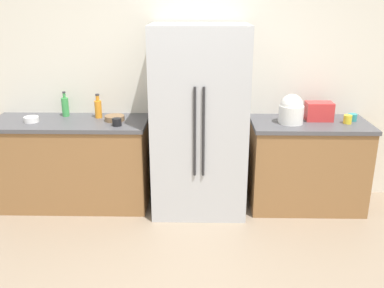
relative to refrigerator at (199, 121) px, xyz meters
name	(u,v)px	position (x,y,z in m)	size (l,w,h in m)	color
kitchen_back_panel	(192,63)	(-0.08, 0.43, 0.51)	(5.60, 0.10, 2.90)	silver
counter_left	(72,163)	(-1.33, 0.06, -0.48)	(1.60, 0.65, 0.92)	olive
counter_right	(307,164)	(1.12, 0.06, -0.48)	(1.18, 0.65, 0.92)	olive
refrigerator	(199,121)	(0.00, 0.00, 0.00)	(0.92, 0.74, 1.88)	#B2B5BA
toaster	(319,111)	(1.21, 0.13, 0.08)	(0.27, 0.17, 0.19)	red
rice_cooker	(291,110)	(0.91, 0.02, 0.12)	(0.24, 0.24, 0.29)	white
bottle_a	(98,108)	(-1.05, 0.18, 0.08)	(0.07, 0.07, 0.25)	orange
bottle_b	(65,106)	(-1.41, 0.24, 0.09)	(0.07, 0.07, 0.26)	green
cup_a	(117,122)	(-0.80, -0.11, 0.02)	(0.09, 0.09, 0.07)	black
cup_b	(348,119)	(1.47, 0.02, 0.02)	(0.08, 0.08, 0.08)	yellow
cup_c	(352,117)	(1.55, 0.12, 0.02)	(0.09, 0.09, 0.07)	teal
bowl_a	(115,118)	(-0.86, 0.07, 0.01)	(0.20, 0.20, 0.05)	brown
bowl_b	(31,119)	(-1.69, 0.01, 0.01)	(0.14, 0.14, 0.05)	white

